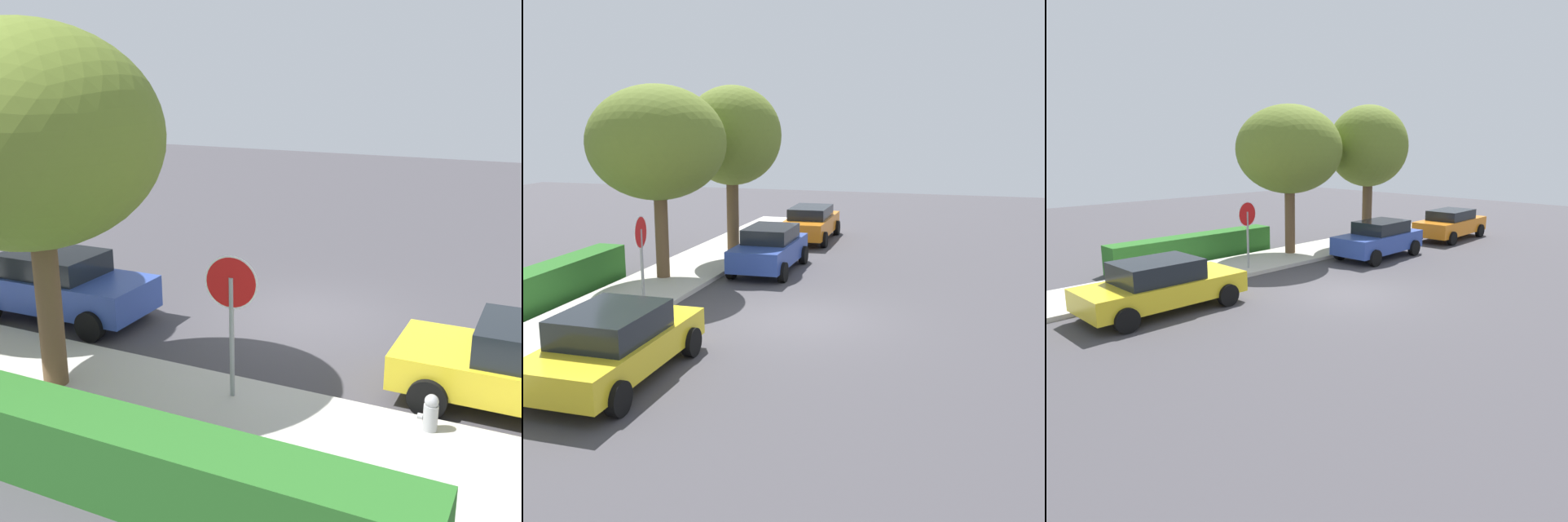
# 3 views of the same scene
# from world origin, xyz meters

# --- Properties ---
(ground_plane) EXTENTS (60.00, 60.00, 0.00)m
(ground_plane) POSITION_xyz_m (0.00, 0.00, 0.00)
(ground_plane) COLOR #423F44
(sidewalk_curb) EXTENTS (32.00, 2.68, 0.14)m
(sidewalk_curb) POSITION_xyz_m (0.00, 5.02, 0.07)
(sidewalk_curb) COLOR beige
(sidewalk_curb) RESTS_ON ground_plane
(stop_sign) EXTENTS (0.87, 0.14, 2.54)m
(stop_sign) POSITION_xyz_m (-0.34, 4.35, 1.77)
(stop_sign) COLOR gray
(stop_sign) RESTS_ON ground_plane
(parked_car_yellow) EXTENTS (4.48, 2.07, 1.45)m
(parked_car_yellow) POSITION_xyz_m (-4.90, 2.48, 0.74)
(parked_car_yellow) COLOR yellow
(parked_car_yellow) RESTS_ON ground_plane
(parked_car_blue) EXTENTS (4.12, 2.02, 1.49)m
(parked_car_blue) POSITION_xyz_m (4.95, 2.46, 0.77)
(parked_car_blue) COLOR #2D479E
(parked_car_blue) RESTS_ON ground_plane
(parked_car_orange) EXTENTS (4.50, 2.11, 1.43)m
(parked_car_orange) POSITION_xyz_m (10.90, 2.54, 0.75)
(parked_car_orange) COLOR orange
(parked_car_orange) RESTS_ON ground_plane
(street_tree_near_corner) EXTENTS (4.28, 4.28, 6.08)m
(street_tree_near_corner) POSITION_xyz_m (2.67, 5.33, 4.31)
(street_tree_near_corner) COLOR brown
(street_tree_near_corner) RESTS_ON ground_plane
(street_tree_far) EXTENTS (3.52, 3.52, 6.21)m
(street_tree_far) POSITION_xyz_m (6.48, 4.33, 4.42)
(street_tree_far) COLOR brown
(street_tree_far) RESTS_ON ground_plane
(fire_hydrant) EXTENTS (0.30, 0.22, 0.72)m
(fire_hydrant) POSITION_xyz_m (-3.51, 4.05, 0.36)
(fire_hydrant) COLOR #A5A5A8
(fire_hydrant) RESTS_ON ground_plane
(front_yard_hedge) EXTENTS (7.05, 0.92, 1.07)m
(front_yard_hedge) POSITION_xyz_m (-0.76, 7.15, 0.53)
(front_yard_hedge) COLOR #286623
(front_yard_hedge) RESTS_ON ground_plane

